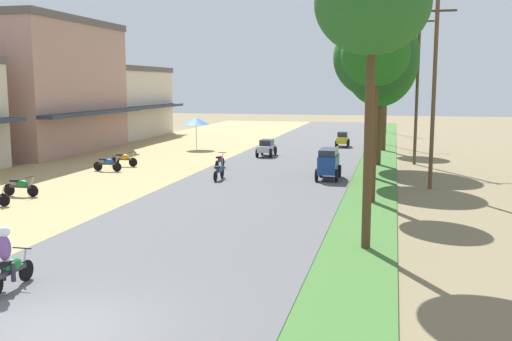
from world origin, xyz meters
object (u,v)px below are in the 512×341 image
at_px(median_tree_fourth, 381,58).
at_px(motorbike_ahead_second, 219,171).
at_px(median_tree_nearest, 372,4).
at_px(car_sedan_silver, 267,147).
at_px(vendor_umbrella, 196,121).
at_px(motorbike_ahead_third, 220,160).
at_px(car_van_blue, 329,162).
at_px(median_tree_third, 376,58).
at_px(utility_pole_far, 434,93).
at_px(parked_motorbike_fifth, 108,163).
at_px(car_hatchback_yellow, 343,139).
at_px(median_tree_second, 375,57).
at_px(parked_motorbike_fourth, 21,186).
at_px(utility_pole_near, 417,87).
at_px(streetlamp_near, 385,88).
at_px(motorbike_foreground_rider, 8,260).
at_px(median_tree_fifth, 386,67).
at_px(parked_motorbike_sixth, 124,159).
at_px(streetlamp_mid, 387,87).

height_order(median_tree_fourth, motorbike_ahead_second, median_tree_fourth).
bearing_deg(median_tree_nearest, car_sedan_silver, 109.85).
relative_size(vendor_umbrella, motorbike_ahead_third, 1.40).
xyz_separation_m(car_van_blue, motorbike_ahead_second, (-5.75, -1.48, -0.45)).
height_order(median_tree_third, utility_pole_far, utility_pole_far).
relative_size(parked_motorbike_fifth, car_hatchback_yellow, 0.90).
bearing_deg(vendor_umbrella, median_tree_third, -38.82).
height_order(median_tree_second, car_hatchback_yellow, median_tree_second).
bearing_deg(parked_motorbike_fourth, median_tree_third, 30.81).
xyz_separation_m(utility_pole_far, car_van_blue, (-5.23, 1.36, -3.76)).
relative_size(vendor_umbrella, car_sedan_silver, 1.12).
bearing_deg(utility_pole_near, parked_motorbike_fifth, -156.29).
bearing_deg(median_tree_fourth, utility_pole_far, -71.00).
distance_m(median_tree_fourth, streetlamp_near, 13.55).
distance_m(utility_pole_near, car_van_blue, 10.04).
bearing_deg(utility_pole_near, motorbike_foreground_rider, -111.47).
bearing_deg(utility_pole_near, motorbike_ahead_third, -156.01).
xyz_separation_m(median_tree_fifth, utility_pole_near, (2.15, -7.42, -1.51)).
height_order(car_van_blue, car_sedan_silver, car_van_blue).
bearing_deg(median_tree_nearest, median_tree_fourth, 90.59).
xyz_separation_m(median_tree_nearest, median_tree_second, (-0.13, 7.58, -1.21)).
relative_size(utility_pole_far, car_hatchback_yellow, 4.58).
height_order(parked_motorbike_sixth, motorbike_ahead_third, motorbike_ahead_third).
bearing_deg(median_tree_third, parked_motorbike_fourth, -149.19).
height_order(parked_motorbike_fifth, car_sedan_silver, car_sedan_silver).
relative_size(car_van_blue, motorbike_ahead_second, 1.34).
relative_size(median_tree_fourth, streetlamp_mid, 1.17).
distance_m(car_hatchback_yellow, motorbike_ahead_third, 15.63).
bearing_deg(motorbike_ahead_third, utility_pole_far, -18.32).
distance_m(vendor_umbrella, streetlamp_mid, 25.05).
distance_m(vendor_umbrella, utility_pole_far, 22.32).
xyz_separation_m(streetlamp_mid, car_sedan_silver, (-7.98, -23.70, -4.12)).
xyz_separation_m(vendor_umbrella, median_tree_nearest, (14.57, -25.82, 5.26)).
distance_m(median_tree_third, car_sedan_silver, 12.62).
height_order(vendor_umbrella, motorbike_foreground_rider, vendor_umbrella).
bearing_deg(parked_motorbike_fourth, motorbike_ahead_third, 59.43).
bearing_deg(motorbike_ahead_second, parked_motorbike_sixth, 153.23).
relative_size(car_van_blue, car_sedan_silver, 1.07).
distance_m(utility_pole_far, motorbike_ahead_second, 11.77).
bearing_deg(motorbike_foreground_rider, utility_pole_far, 58.02).
bearing_deg(median_tree_second, car_van_blue, 114.28).
bearing_deg(utility_pole_far, streetlamp_mid, 94.51).
height_order(parked_motorbike_fourth, median_tree_fourth, median_tree_fourth).
bearing_deg(parked_motorbike_fourth, streetlamp_mid, 68.93).
bearing_deg(car_sedan_silver, car_hatchback_yellow, 58.37).
height_order(parked_motorbike_fifth, motorbike_ahead_second, motorbike_ahead_second).
bearing_deg(motorbike_ahead_third, car_van_blue, -21.06).
bearing_deg(streetlamp_mid, car_hatchback_yellow, -101.44).
bearing_deg(median_tree_fifth, utility_pole_near, -73.82).
xyz_separation_m(car_sedan_silver, motorbike_ahead_third, (-1.49, -6.62, -0.17)).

